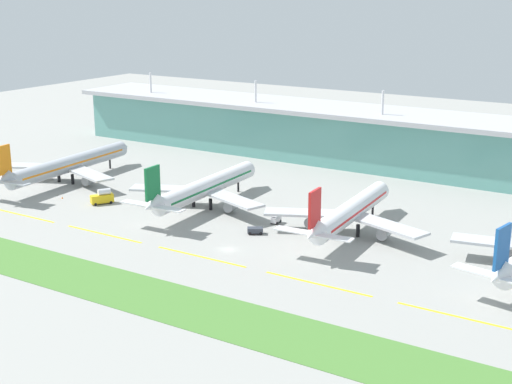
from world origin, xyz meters
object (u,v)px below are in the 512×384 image
(airliner_nearest, at_px, (68,165))
(fuel_truck, at_px, (103,197))
(pushback_tug, at_px, (255,230))
(airliner_near_middle, at_px, (204,188))
(airliner_far_middle, at_px, (350,212))
(baggage_cart, at_px, (276,219))
(safety_cone_nose_front, at_px, (62,197))

(airliner_nearest, relative_size, fuel_truck, 9.09)
(pushback_tug, xyz_separation_m, fuel_truck, (-57.68, -0.73, 1.16))
(airliner_near_middle, bearing_deg, airliner_far_middle, 0.80)
(airliner_far_middle, relative_size, fuel_truck, 7.82)
(airliner_nearest, distance_m, airliner_near_middle, 59.61)
(airliner_nearest, height_order, baggage_cart, airliner_nearest)
(airliner_near_middle, xyz_separation_m, safety_cone_nose_front, (-45.84, -17.01, -6.10))
(fuel_truck, bearing_deg, airliner_near_middle, 25.32)
(airliner_nearest, distance_m, pushback_tug, 88.17)
(pushback_tug, relative_size, fuel_truck, 0.67)
(baggage_cart, bearing_deg, safety_cone_nose_front, -168.54)
(airliner_nearest, xyz_separation_m, airliner_far_middle, (109.56, 1.38, -0.01))
(airliner_nearest, relative_size, baggage_cart, 18.36)
(safety_cone_nose_front, bearing_deg, airliner_far_middle, 10.47)
(fuel_truck, height_order, safety_cone_nose_front, fuel_truck)
(pushback_tug, height_order, fuel_truck, fuel_truck)
(fuel_truck, bearing_deg, safety_cone_nose_front, -170.17)
(airliner_far_middle, xyz_separation_m, fuel_truck, (-80.19, -15.00, -4.18))
(pushback_tug, bearing_deg, baggage_cart, 89.39)
(fuel_truck, xyz_separation_m, safety_cone_nose_front, (-15.61, -2.71, -1.91))
(airliner_nearest, xyz_separation_m, pushback_tug, (87.06, -12.89, -5.35))
(airliner_far_middle, height_order, pushback_tug, airliner_far_middle)
(baggage_cart, bearing_deg, pushback_tug, -90.61)
(fuel_truck, bearing_deg, airliner_nearest, 155.13)
(airliner_nearest, bearing_deg, baggage_cart, -0.95)
(airliner_near_middle, bearing_deg, baggage_cart, -4.40)
(pushback_tug, distance_m, baggage_cart, 11.45)
(airliner_nearest, bearing_deg, fuel_truck, -24.87)
(airliner_nearest, bearing_deg, pushback_tug, -8.42)
(pushback_tug, height_order, safety_cone_nose_front, pushback_tug)
(baggage_cart, relative_size, safety_cone_nose_front, 5.31)
(airliner_nearest, distance_m, safety_cone_nose_front, 22.21)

